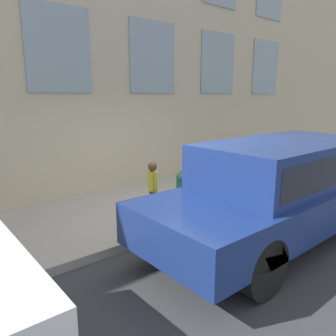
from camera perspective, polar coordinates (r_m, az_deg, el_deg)
The scene contains 6 objects.
ground_plane at distance 6.22m, azimuth 4.60°, elevation -10.27°, with size 80.00×80.00×0.00m, color #38383A.
sidewalk at distance 7.21m, azimuth -3.35°, elevation -6.38°, with size 2.85×60.00×0.14m.
building_facade at distance 8.28m, azimuth -10.74°, elevation 22.76°, with size 0.33×40.00×7.80m.
fire_hydrant at distance 6.45m, azimuth 2.58°, elevation -4.09°, with size 0.35×0.46×0.82m.
person at distance 6.13m, azimuth -2.71°, elevation -2.84°, with size 0.26×0.17×1.06m.
parked_truck_navy_near at distance 5.77m, azimuth 19.41°, elevation -2.49°, with size 1.83×5.18×1.68m.
Camera 1 is at (-4.08, 4.02, 2.41)m, focal length 35.00 mm.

